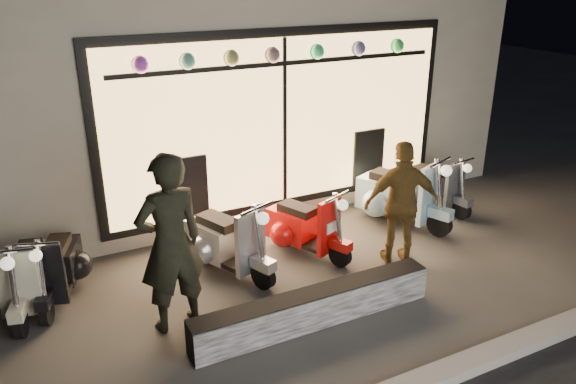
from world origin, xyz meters
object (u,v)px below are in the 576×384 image
(scooter_red, at_px, (300,225))
(woman, at_px, (402,204))
(scooter_silver, at_px, (222,240))
(man, at_px, (170,244))
(graffiti_barrier, at_px, (314,307))

(scooter_red, distance_m, woman, 1.41)
(scooter_silver, xyz_separation_m, man, (-0.89, -0.93, 0.58))
(scooter_red, xyz_separation_m, woman, (1.02, -0.86, 0.45))
(graffiti_barrier, distance_m, man, 1.70)
(scooter_red, bearing_deg, woman, -62.74)
(graffiti_barrier, height_order, woman, woman)
(man, bearing_deg, scooter_silver, -140.62)
(woman, bearing_deg, scooter_red, -19.35)
(scooter_red, xyz_separation_m, man, (-2.01, -0.92, 0.61))
(scooter_silver, relative_size, scooter_red, 1.08)
(man, xyz_separation_m, woman, (3.03, 0.06, -0.16))
(scooter_silver, bearing_deg, woman, -43.52)
(scooter_red, bearing_deg, graffiti_barrier, -135.26)
(graffiti_barrier, height_order, man, man)
(man, bearing_deg, scooter_red, -162.45)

